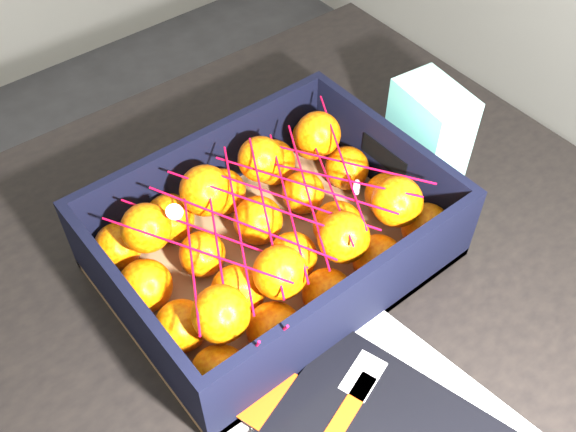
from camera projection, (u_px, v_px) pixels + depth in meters
table at (205, 340)px, 0.87m from camera, size 1.22×0.83×0.75m
produce_crate at (273, 242)px, 0.81m from camera, size 0.40×0.30×0.12m
clementine_heap at (273, 232)px, 0.79m from camera, size 0.38×0.28×0.11m
mesh_net at (272, 211)px, 0.75m from camera, size 0.33×0.27×0.09m
retail_carton at (427, 137)px, 0.88m from camera, size 0.08×0.11×0.15m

